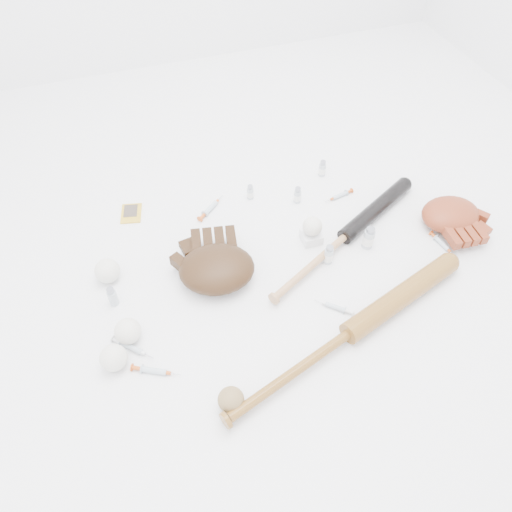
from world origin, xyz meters
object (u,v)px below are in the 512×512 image
object	(u,v)px
bat_dark	(345,236)
glove_dark	(217,268)
pedestal	(311,237)
bat_wood	(350,333)

from	to	relation	value
bat_dark	glove_dark	bearing A→B (deg)	154.25
glove_dark	pedestal	world-z (taller)	glove_dark
glove_dark	pedestal	size ratio (longest dim) A/B	4.39
glove_dark	bat_dark	bearing A→B (deg)	12.94
bat_wood	pedestal	distance (m)	0.41
bat_dark	glove_dark	size ratio (longest dim) A/B	2.70
bat_dark	bat_wood	xyz separation A→B (m)	(-0.16, -0.36, 0.01)
bat_wood	pedestal	bearing A→B (deg)	64.83
glove_dark	pedestal	bearing A→B (deg)	20.55
bat_wood	pedestal	size ratio (longest dim) A/B	14.23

